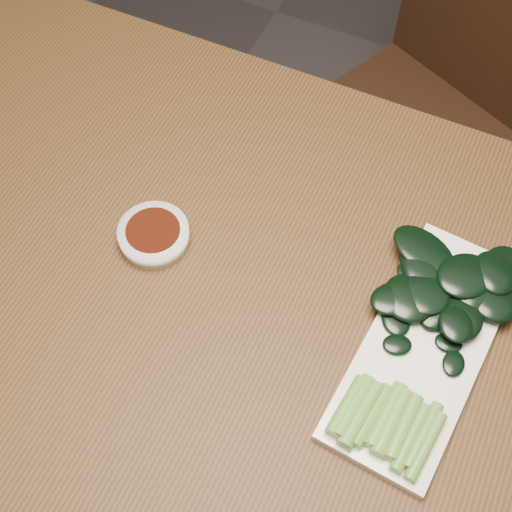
# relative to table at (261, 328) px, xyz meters

# --- Properties ---
(ground) EXTENTS (6.00, 6.00, 0.00)m
(ground) POSITION_rel_table_xyz_m (0.00, 0.00, -0.68)
(ground) COLOR #312E2E
(ground) RESTS_ON ground
(table) EXTENTS (1.40, 0.80, 0.75)m
(table) POSITION_rel_table_xyz_m (0.00, 0.00, 0.00)
(table) COLOR #472D14
(table) RESTS_ON ground
(chair_far) EXTENTS (0.55, 0.55, 0.89)m
(chair_far) POSITION_rel_table_xyz_m (0.08, 0.68, -0.19)
(chair_far) COLOR black
(chair_far) RESTS_ON ground
(sauce_bowl) EXTENTS (0.09, 0.09, 0.03)m
(sauce_bowl) POSITION_rel_table_xyz_m (-0.17, 0.03, 0.09)
(sauce_bowl) COLOR white
(sauce_bowl) RESTS_ON table
(serving_plate) EXTENTS (0.17, 0.35, 0.01)m
(serving_plate) POSITION_rel_table_xyz_m (0.21, 0.03, 0.08)
(serving_plate) COLOR white
(serving_plate) RESTS_ON table
(gai_lan) EXTENTS (0.20, 0.34, 0.03)m
(gai_lan) POSITION_rel_table_xyz_m (0.20, 0.05, 0.10)
(gai_lan) COLOR #609E36
(gai_lan) RESTS_ON serving_plate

